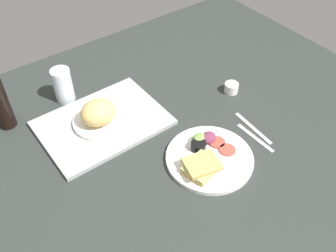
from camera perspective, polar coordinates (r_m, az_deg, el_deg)
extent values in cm
cube|color=#282D2B|center=(136.01, 0.07, -2.72)|extent=(190.00, 150.00, 3.00)
cube|color=#9EA0A3|center=(142.39, -9.80, 0.46)|extent=(45.31, 33.42, 1.60)
cylinder|color=white|center=(141.16, -10.13, 0.77)|extent=(20.07, 20.07, 1.40)
ellipsoid|color=#DBB266|center=(136.93, -10.46, 2.01)|extent=(13.00, 11.23, 8.87)
cylinder|color=white|center=(129.20, 6.27, -4.87)|extent=(29.68, 29.68, 1.60)
cube|color=tan|center=(124.12, 5.05, -6.41)|extent=(12.88, 11.43, 1.40)
cube|color=#B2C66B|center=(123.20, 5.09, -6.06)|extent=(12.71, 11.20, 1.00)
cube|color=tan|center=(122.28, 5.12, -5.70)|extent=(12.78, 11.30, 1.40)
cylinder|color=#D14738|center=(130.95, 8.94, -3.57)|extent=(5.60, 5.60, 0.80)
cylinder|color=#D14738|center=(132.88, 7.41, -2.45)|extent=(5.60, 5.60, 0.80)
cylinder|color=black|center=(129.61, 4.60, -2.97)|extent=(5.20, 5.20, 3.00)
cylinder|color=#EFEACC|center=(128.81, 4.62, -2.63)|extent=(4.26, 4.26, 0.60)
ellipsoid|color=#729E4C|center=(131.41, 4.81, -1.95)|extent=(6.00, 4.80, 3.60)
ellipsoid|color=#6B2D47|center=(132.11, 6.03, -1.75)|extent=(6.00, 4.80, 3.60)
cylinder|color=silver|center=(152.84, -15.53, 5.94)|extent=(7.41, 7.41, 13.94)
cylinder|color=black|center=(146.71, -23.94, 3.01)|extent=(6.40, 6.40, 19.96)
cylinder|color=silver|center=(156.14, 9.52, 5.70)|extent=(5.60, 5.60, 4.00)
cube|color=#B7B7BC|center=(139.32, 13.00, -1.71)|extent=(1.71, 17.02, 0.50)
cube|color=#B7B7BC|center=(142.75, 12.69, -0.27)|extent=(2.64, 19.05, 0.50)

